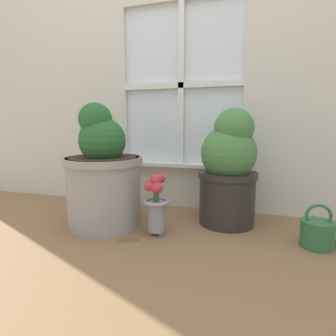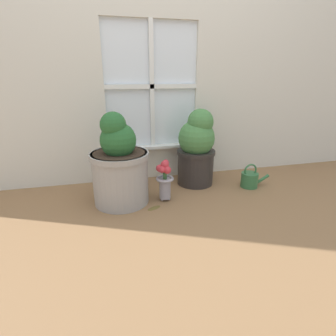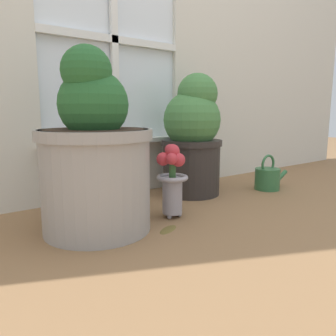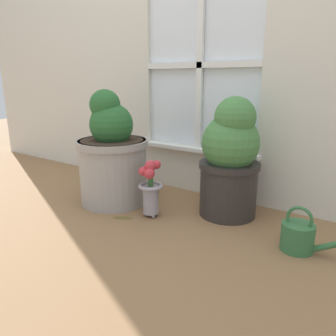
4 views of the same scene
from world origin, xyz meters
TOP-DOWN VIEW (x-y plane):
  - ground_plane at (0.00, 0.00)m, footprint 10.00×10.00m
  - wall_with_window at (0.00, 0.59)m, footprint 4.40×0.10m
  - potted_plant_left at (-0.33, 0.13)m, footprint 0.42×0.42m
  - potted_plant_right at (0.33, 0.34)m, footprint 0.32×0.32m
  - flower_vase at (-0.01, 0.08)m, footprint 0.13×0.13m
  - watering_can at (0.74, 0.16)m, footprint 0.25×0.14m
  - fallen_leaf at (-0.11, -0.03)m, footprint 0.12×0.09m

SIDE VIEW (x-z plane):
  - ground_plane at x=0.00m, z-range 0.00..0.00m
  - fallen_leaf at x=-0.11m, z-range 0.00..0.01m
  - watering_can at x=0.74m, z-range -0.04..0.17m
  - flower_vase at x=-0.01m, z-range 0.01..0.32m
  - potted_plant_left at x=-0.33m, z-range -0.06..0.61m
  - potted_plant_right at x=0.33m, z-range -0.01..0.63m
  - wall_with_window at x=0.00m, z-range 0.02..2.52m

